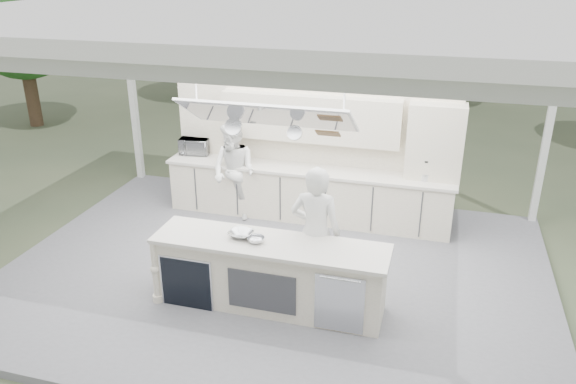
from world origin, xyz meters
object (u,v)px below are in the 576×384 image
(demo_island, at_px, (268,274))
(head_chef, at_px, (316,233))
(back_counter, at_px, (307,193))
(sous_chef, at_px, (234,172))

(demo_island, relative_size, head_chef, 1.65)
(back_counter, bearing_deg, demo_island, -86.37)
(head_chef, distance_m, sous_chef, 2.80)
(back_counter, height_order, sous_chef, sous_chef)
(demo_island, height_order, sous_chef, sous_chef)
(demo_island, relative_size, back_counter, 0.61)
(back_counter, xyz_separation_m, head_chef, (0.71, -2.37, 0.46))
(back_counter, bearing_deg, head_chef, -73.41)
(back_counter, relative_size, sous_chef, 2.90)
(demo_island, bearing_deg, back_counter, 93.63)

